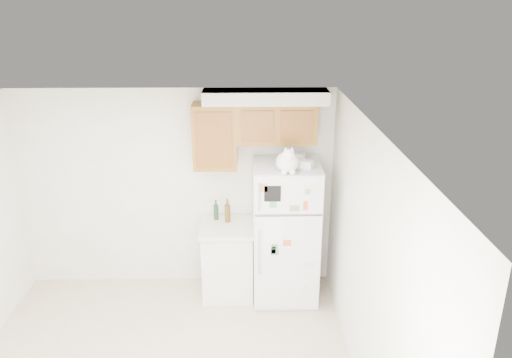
{
  "coord_description": "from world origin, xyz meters",
  "views": [
    {
      "loc": [
        0.86,
        -3.7,
        3.49
      ],
      "look_at": [
        0.96,
        1.55,
        1.55
      ],
      "focal_mm": 35.0,
      "sensor_mm": 36.0,
      "label": 1
    }
  ],
  "objects_px": {
    "cat": "(288,161)",
    "storage_box_front": "(305,164)",
    "bottle_green": "(216,210)",
    "refrigerator": "(285,233)",
    "base_counter": "(228,259)",
    "storage_box_back": "(296,157)",
    "bottle_amber": "(228,210)"
  },
  "relations": [
    {
      "from": "storage_box_back",
      "to": "bottle_amber",
      "type": "distance_m",
      "value": 1.05
    },
    {
      "from": "storage_box_back",
      "to": "bottle_green",
      "type": "xyz_separation_m",
      "value": [
        -0.94,
        0.12,
        -0.7
      ]
    },
    {
      "from": "base_counter",
      "to": "cat",
      "type": "bearing_deg",
      "value": -24.93
    },
    {
      "from": "refrigerator",
      "to": "bottle_green",
      "type": "distance_m",
      "value": 0.89
    },
    {
      "from": "cat",
      "to": "storage_box_back",
      "type": "distance_m",
      "value": 0.39
    },
    {
      "from": "cat",
      "to": "storage_box_front",
      "type": "relative_size",
      "value": 3.0
    },
    {
      "from": "base_counter",
      "to": "storage_box_front",
      "type": "bearing_deg",
      "value": -12.62
    },
    {
      "from": "storage_box_back",
      "to": "base_counter",
      "type": "bearing_deg",
      "value": -157.43
    },
    {
      "from": "storage_box_back",
      "to": "cat",
      "type": "bearing_deg",
      "value": -89.92
    },
    {
      "from": "storage_box_back",
      "to": "bottle_amber",
      "type": "height_order",
      "value": "storage_box_back"
    },
    {
      "from": "storage_box_front",
      "to": "bottle_amber",
      "type": "bearing_deg",
      "value": -174.76
    },
    {
      "from": "refrigerator",
      "to": "storage_box_front",
      "type": "relative_size",
      "value": 11.33
    },
    {
      "from": "cat",
      "to": "bottle_green",
      "type": "xyz_separation_m",
      "value": [
        -0.82,
        0.48,
        -0.77
      ]
    },
    {
      "from": "cat",
      "to": "storage_box_back",
      "type": "xyz_separation_m",
      "value": [
        0.13,
        0.36,
        -0.07
      ]
    },
    {
      "from": "bottle_green",
      "to": "refrigerator",
      "type": "bearing_deg",
      "value": -16.15
    },
    {
      "from": "bottle_green",
      "to": "bottle_amber",
      "type": "bearing_deg",
      "value": -26.35
    },
    {
      "from": "base_counter",
      "to": "bottle_amber",
      "type": "height_order",
      "value": "bottle_amber"
    },
    {
      "from": "base_counter",
      "to": "bottle_green",
      "type": "xyz_separation_m",
      "value": [
        -0.14,
        0.17,
        0.59
      ]
    },
    {
      "from": "storage_box_back",
      "to": "bottle_amber",
      "type": "xyz_separation_m",
      "value": [
        -0.8,
        0.05,
        -0.68
      ]
    },
    {
      "from": "refrigerator",
      "to": "storage_box_back",
      "type": "xyz_separation_m",
      "value": [
        0.11,
        0.12,
        0.9
      ]
    },
    {
      "from": "storage_box_back",
      "to": "storage_box_front",
      "type": "xyz_separation_m",
      "value": [
        0.08,
        -0.24,
        -0.01
      ]
    },
    {
      "from": "refrigerator",
      "to": "bottle_amber",
      "type": "bearing_deg",
      "value": 166.13
    },
    {
      "from": "storage_box_front",
      "to": "bottle_green",
      "type": "relative_size",
      "value": 0.59
    },
    {
      "from": "base_counter",
      "to": "storage_box_back",
      "type": "xyz_separation_m",
      "value": [
        0.8,
        0.04,
        1.29
      ]
    },
    {
      "from": "base_counter",
      "to": "bottle_amber",
      "type": "bearing_deg",
      "value": 88.29
    },
    {
      "from": "storage_box_front",
      "to": "cat",
      "type": "bearing_deg",
      "value": -126.42
    },
    {
      "from": "storage_box_back",
      "to": "bottle_amber",
      "type": "relative_size",
      "value": 0.61
    },
    {
      "from": "base_counter",
      "to": "bottle_amber",
      "type": "distance_m",
      "value": 0.61
    },
    {
      "from": "bottle_green",
      "to": "bottle_amber",
      "type": "distance_m",
      "value": 0.16
    },
    {
      "from": "base_counter",
      "to": "bottle_green",
      "type": "height_order",
      "value": "bottle_green"
    },
    {
      "from": "bottle_green",
      "to": "bottle_amber",
      "type": "xyz_separation_m",
      "value": [
        0.14,
        -0.07,
        0.02
      ]
    },
    {
      "from": "bottle_green",
      "to": "cat",
      "type": "bearing_deg",
      "value": -30.51
    }
  ]
}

